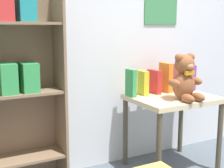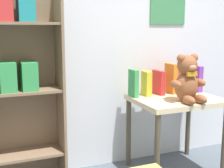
% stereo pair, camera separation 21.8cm
% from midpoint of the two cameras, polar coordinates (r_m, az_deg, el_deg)
% --- Properties ---
extents(wall_back, '(4.80, 0.07, 2.50)m').
position_cam_midpoint_polar(wall_back, '(2.54, 5.84, 13.50)').
color(wall_back, silver).
rests_on(wall_back, ground_plane).
extents(bookshelf_side, '(0.57, 0.26, 1.38)m').
position_cam_midpoint_polar(bookshelf_side, '(2.14, -14.11, 1.34)').
color(bookshelf_side, '#7F664C').
rests_on(bookshelf_side, ground_plane).
extents(display_table, '(0.63, 0.51, 0.58)m').
position_cam_midpoint_polar(display_table, '(2.44, 14.10, -4.43)').
color(display_table, beige).
rests_on(display_table, ground_plane).
extents(teddy_bear, '(0.26, 0.24, 0.34)m').
position_cam_midpoint_polar(teddy_bear, '(2.29, 16.33, 0.68)').
color(teddy_bear, brown).
rests_on(teddy_bear, display_table).
extents(book_standing_green, '(0.04, 0.11, 0.21)m').
position_cam_midpoint_polar(book_standing_green, '(2.37, 6.59, 0.10)').
color(book_standing_green, '#33934C').
rests_on(book_standing_green, display_table).
extents(book_standing_yellow, '(0.05, 0.11, 0.19)m').
position_cam_midpoint_polar(book_standing_yellow, '(2.43, 8.90, 0.07)').
color(book_standing_yellow, gold).
rests_on(book_standing_yellow, display_table).
extents(book_standing_red, '(0.04, 0.15, 0.19)m').
position_cam_midpoint_polar(book_standing_red, '(2.50, 11.00, 0.27)').
color(book_standing_red, red).
rests_on(book_standing_red, display_table).
extents(book_standing_orange, '(0.04, 0.15, 0.24)m').
position_cam_midpoint_polar(book_standing_orange, '(2.56, 13.13, 1.00)').
color(book_standing_orange, orange).
rests_on(book_standing_orange, display_table).
extents(book_standing_pink, '(0.04, 0.14, 0.22)m').
position_cam_midpoint_polar(book_standing_pink, '(2.62, 15.41, 0.91)').
color(book_standing_pink, '#D17093').
rests_on(book_standing_pink, display_table).
extents(book_standing_purple, '(0.04, 0.12, 0.21)m').
position_cam_midpoint_polar(book_standing_purple, '(2.68, 17.44, 0.92)').
color(book_standing_purple, purple).
rests_on(book_standing_purple, display_table).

